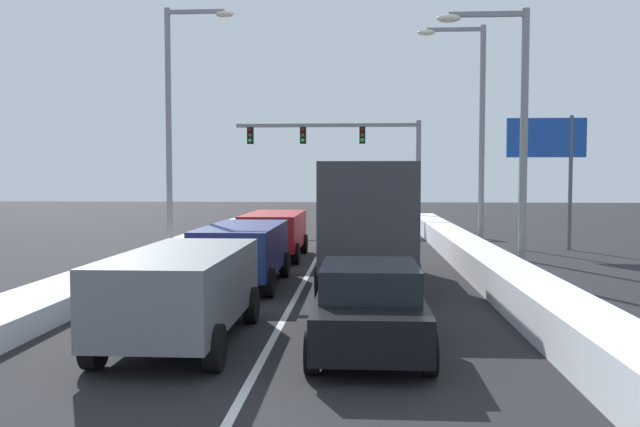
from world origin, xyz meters
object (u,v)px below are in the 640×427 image
(sedan_black_right_lane_nearest, at_px, (369,306))
(street_lamp_right_near, at_px, (511,118))
(suv_silver_right_lane_third, at_px, (358,225))
(suv_gray_center_lane_nearest, at_px, (183,287))
(box_truck_right_lane_second, at_px, (367,217))
(suv_navy_center_lane_second, at_px, (243,249))
(street_lamp_left_mid, at_px, (177,111))
(traffic_light_gantry, at_px, (353,147))
(street_lamp_right_mid, at_px, (473,119))
(roadside_sign_right, at_px, (546,152))
(suv_red_center_lane_third, at_px, (274,231))

(sedan_black_right_lane_nearest, xyz_separation_m, street_lamp_right_near, (4.18, 8.08, 3.94))
(suv_silver_right_lane_third, xyz_separation_m, suv_gray_center_lane_nearest, (-3.11, -15.51, 0.00))
(box_truck_right_lane_second, xyz_separation_m, suv_navy_center_lane_second, (-3.41, -0.42, -0.88))
(street_lamp_left_mid, bearing_deg, suv_navy_center_lane_second, -61.61)
(street_lamp_left_mid, bearing_deg, traffic_light_gantry, 63.23)
(traffic_light_gantry, height_order, street_lamp_right_mid, street_lamp_right_mid)
(suv_navy_center_lane_second, bearing_deg, street_lamp_right_near, 11.89)
(suv_silver_right_lane_third, relative_size, street_lamp_right_mid, 0.55)
(suv_silver_right_lane_third, bearing_deg, box_truck_right_lane_second, -88.32)
(suv_navy_center_lane_second, height_order, street_lamp_right_near, street_lamp_right_near)
(traffic_light_gantry, height_order, street_lamp_left_mid, street_lamp_left_mid)
(street_lamp_left_mid, bearing_deg, street_lamp_right_mid, 6.61)
(sedan_black_right_lane_nearest, distance_m, street_lamp_left_mid, 15.96)
(street_lamp_right_mid, xyz_separation_m, street_lamp_left_mid, (-11.38, -1.32, 0.26))
(box_truck_right_lane_second, distance_m, suv_navy_center_lane_second, 3.54)
(street_lamp_left_mid, bearing_deg, roadside_sign_right, 10.47)
(suv_red_center_lane_third, relative_size, street_lamp_right_near, 0.63)
(sedan_black_right_lane_nearest, height_order, roadside_sign_right, roadside_sign_right)
(suv_red_center_lane_third, bearing_deg, suv_navy_center_lane_second, -90.54)
(suv_gray_center_lane_nearest, xyz_separation_m, suv_navy_center_lane_second, (-0.04, 6.28, 0.00))
(sedan_black_right_lane_nearest, relative_size, street_lamp_right_mid, 0.51)
(street_lamp_left_mid, distance_m, roadside_sign_right, 14.90)
(suv_silver_right_lane_third, distance_m, roadside_sign_right, 8.24)
(box_truck_right_lane_second, xyz_separation_m, suv_gray_center_lane_nearest, (-3.37, -6.70, -0.88))
(suv_gray_center_lane_nearest, distance_m, traffic_light_gantry, 26.67)
(sedan_black_right_lane_nearest, distance_m, suv_silver_right_lane_third, 15.71)
(box_truck_right_lane_second, bearing_deg, sedan_black_right_lane_nearest, -90.12)
(traffic_light_gantry, bearing_deg, street_lamp_left_mid, -116.77)
(sedan_black_right_lane_nearest, relative_size, suv_red_center_lane_third, 0.92)
(street_lamp_left_mid, bearing_deg, sedan_black_right_lane_nearest, -61.98)
(suv_navy_center_lane_second, distance_m, street_lamp_right_mid, 12.03)
(suv_silver_right_lane_third, height_order, street_lamp_right_near, street_lamp_right_near)
(suv_silver_right_lane_third, bearing_deg, street_lamp_right_mid, -11.85)
(traffic_light_gantry, xyz_separation_m, street_lamp_right_near, (4.77, -18.39, -0.02))
(box_truck_right_lane_second, relative_size, street_lamp_right_near, 0.92)
(roadside_sign_right, bearing_deg, street_lamp_right_near, -111.84)
(suv_red_center_lane_third, bearing_deg, traffic_light_gantry, 78.78)
(suv_red_center_lane_third, bearing_deg, street_lamp_right_near, -31.31)
(street_lamp_right_mid, bearing_deg, street_lamp_right_near, -90.38)
(roadside_sign_right, bearing_deg, box_truck_right_lane_second, -128.68)
(traffic_light_gantry, height_order, roadside_sign_right, traffic_light_gantry)
(street_lamp_right_mid, bearing_deg, roadside_sign_right, 23.32)
(sedan_black_right_lane_nearest, distance_m, traffic_light_gantry, 26.77)
(traffic_light_gantry, relative_size, street_lamp_left_mid, 1.13)
(sedan_black_right_lane_nearest, xyz_separation_m, suv_navy_center_lane_second, (-3.39, 6.48, 0.25))
(traffic_light_gantry, distance_m, street_lamp_right_near, 19.00)
(suv_silver_right_lane_third, height_order, street_lamp_left_mid, street_lamp_left_mid)
(box_truck_right_lane_second, height_order, street_lamp_left_mid, street_lamp_left_mid)
(suv_gray_center_lane_nearest, relative_size, roadside_sign_right, 0.89)
(suv_navy_center_lane_second, xyz_separation_m, street_lamp_right_near, (7.57, 1.60, 3.69))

